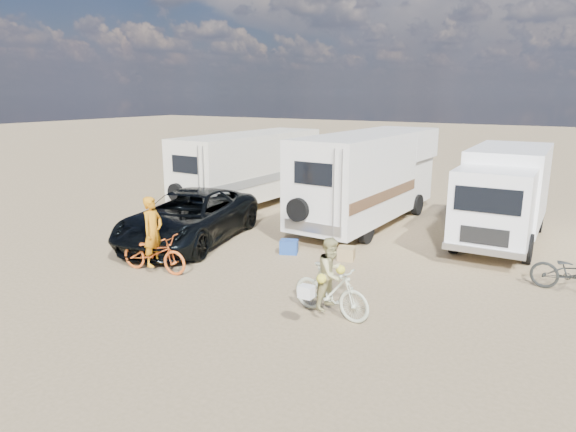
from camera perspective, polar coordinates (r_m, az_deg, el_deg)
The scene contains 12 objects.
ground at distance 12.64m, azimuth -2.73°, elevation -7.47°, with size 140.00×140.00×0.00m, color #987F5A.
rv_main at distance 18.08m, azimuth 8.96°, elevation 4.07°, with size 2.28×7.57×3.20m, color silver, non-canonical shape.
rv_left at distance 20.93m, azimuth -4.33°, elevation 5.14°, with size 2.17×7.31×2.94m, color beige, non-canonical shape.
box_truck at distance 16.99m, azimuth 22.88°, elevation 2.00°, with size 2.18×6.20×2.88m, color white, non-canonical shape.
dark_suv at distance 16.10m, azimuth -10.99°, elevation -0.12°, with size 2.63×5.70×1.58m, color black.
bike_man at distance 13.68m, azimuth -14.72°, elevation -4.01°, with size 0.67×1.93×1.01m, color #D2571B.
bike_woman at distance 10.71m, azimuth 4.80°, elevation -8.32°, with size 0.52×1.84×1.10m, color beige.
rider_man at distance 13.57m, azimuth -14.82°, elevation -2.40°, with size 0.66×0.43×1.81m, color #C87910.
rider_woman at distance 10.64m, azimuth 4.83°, elevation -7.30°, with size 0.73×0.57×1.51m, color tan.
bike_parked at distance 13.52m, azimuth 29.40°, elevation -5.60°, with size 0.67×1.91×1.00m, color black.
cooler at distance 14.79m, azimuth 0.10°, elevation -3.46°, with size 0.50×0.37×0.40m, color #1F4494.
crate at distance 14.36m, azimuth 6.52°, elevation -4.17°, with size 0.45×0.45×0.36m, color #9B8050.
Camera 1 is at (6.59, -9.79, 4.54)m, focal length 31.85 mm.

